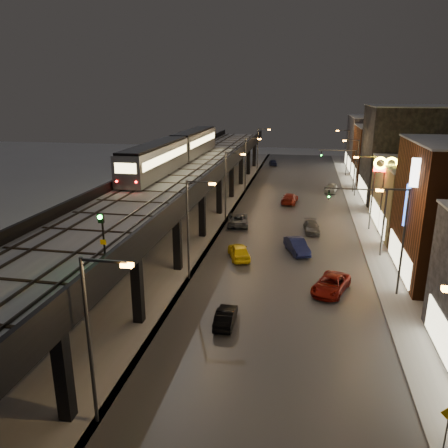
{
  "coord_description": "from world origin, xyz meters",
  "views": [
    {
      "loc": [
        9.04,
        -21.82,
        16.16
      ],
      "look_at": [
        2.28,
        14.12,
        5.0
      ],
      "focal_mm": 35.0,
      "sensor_mm": 36.0,
      "label": 1
    }
  ],
  "objects_px": {
    "car_mid_silver": "(238,219)",
    "car_mid_dark": "(290,199)",
    "car_taxi": "(239,252)",
    "car_onc_red": "(331,188)",
    "car_onc_dark": "(331,285)",
    "sign_citgo": "(424,191)",
    "rail_signal": "(102,228)",
    "car_near_white": "(226,317)",
    "car_far_white": "(273,163)",
    "subway_train": "(178,149)",
    "car_onc_silver": "(297,246)",
    "car_onc_white": "(312,228)"
  },
  "relations": [
    {
      "from": "car_taxi",
      "to": "car_onc_red",
      "type": "height_order",
      "value": "car_taxi"
    },
    {
      "from": "car_mid_silver",
      "to": "subway_train",
      "type": "bearing_deg",
      "value": -43.97
    },
    {
      "from": "car_taxi",
      "to": "sign_citgo",
      "type": "xyz_separation_m",
      "value": [
        15.56,
        -3.91,
        7.72
      ]
    },
    {
      "from": "car_onc_white",
      "to": "car_mid_dark",
      "type": "bearing_deg",
      "value": 97.56
    },
    {
      "from": "car_mid_dark",
      "to": "car_onc_dark",
      "type": "bearing_deg",
      "value": 104.26
    },
    {
      "from": "car_taxi",
      "to": "car_mid_dark",
      "type": "xyz_separation_m",
      "value": [
        4.03,
        23.75,
        -0.02
      ]
    },
    {
      "from": "subway_train",
      "to": "car_mid_dark",
      "type": "bearing_deg",
      "value": 19.79
    },
    {
      "from": "car_far_white",
      "to": "car_onc_white",
      "type": "height_order",
      "value": "car_far_white"
    },
    {
      "from": "car_onc_white",
      "to": "car_onc_red",
      "type": "xyz_separation_m",
      "value": [
        3.28,
        22.34,
        0.13
      ]
    },
    {
      "from": "car_mid_silver",
      "to": "car_onc_silver",
      "type": "height_order",
      "value": "car_onc_silver"
    },
    {
      "from": "car_onc_white",
      "to": "car_far_white",
      "type": "bearing_deg",
      "value": 94.38
    },
    {
      "from": "car_mid_silver",
      "to": "car_onc_red",
      "type": "relative_size",
      "value": 1.24
    },
    {
      "from": "sign_citgo",
      "to": "car_far_white",
      "type": "bearing_deg",
      "value": 105.06
    },
    {
      "from": "car_near_white",
      "to": "car_taxi",
      "type": "bearing_deg",
      "value": -86.36
    },
    {
      "from": "car_mid_silver",
      "to": "car_mid_dark",
      "type": "bearing_deg",
      "value": -124.42
    },
    {
      "from": "rail_signal",
      "to": "car_onc_red",
      "type": "distance_m",
      "value": 53.95
    },
    {
      "from": "car_mid_dark",
      "to": "car_onc_red",
      "type": "bearing_deg",
      "value": -121.42
    },
    {
      "from": "car_far_white",
      "to": "car_mid_dark",
      "type": "bearing_deg",
      "value": 90.48
    },
    {
      "from": "car_mid_dark",
      "to": "car_far_white",
      "type": "distance_m",
      "value": 34.95
    },
    {
      "from": "car_taxi",
      "to": "sign_citgo",
      "type": "relative_size",
      "value": 0.41
    },
    {
      "from": "rail_signal",
      "to": "car_near_white",
      "type": "height_order",
      "value": "rail_signal"
    },
    {
      "from": "car_far_white",
      "to": "car_onc_dark",
      "type": "distance_m",
      "value": 65.21
    },
    {
      "from": "subway_train",
      "to": "car_mid_silver",
      "type": "distance_m",
      "value": 13.99
    },
    {
      "from": "subway_train",
      "to": "car_far_white",
      "type": "distance_m",
      "value": 42.13
    },
    {
      "from": "subway_train",
      "to": "sign_citgo",
      "type": "xyz_separation_m",
      "value": [
        27.0,
        -22.09,
        0.05
      ]
    },
    {
      "from": "car_onc_red",
      "to": "car_onc_white",
      "type": "bearing_deg",
      "value": -88.9
    },
    {
      "from": "rail_signal",
      "to": "car_taxi",
      "type": "height_order",
      "value": "rail_signal"
    },
    {
      "from": "car_onc_silver",
      "to": "car_onc_dark",
      "type": "relative_size",
      "value": 0.92
    },
    {
      "from": "car_onc_red",
      "to": "subway_train",
      "type": "bearing_deg",
      "value": -137.62
    },
    {
      "from": "car_mid_dark",
      "to": "car_far_white",
      "type": "height_order",
      "value": "car_mid_dark"
    },
    {
      "from": "car_mid_dark",
      "to": "rail_signal",
      "type": "bearing_deg",
      "value": 83.29
    },
    {
      "from": "car_taxi",
      "to": "car_near_white",
      "type": "height_order",
      "value": "car_taxi"
    },
    {
      "from": "car_taxi",
      "to": "car_onc_dark",
      "type": "bearing_deg",
      "value": 126.2
    },
    {
      "from": "subway_train",
      "to": "car_onc_red",
      "type": "height_order",
      "value": "subway_train"
    },
    {
      "from": "car_near_white",
      "to": "sign_citgo",
      "type": "xyz_separation_m",
      "value": [
        14.51,
        9.09,
        7.88
      ]
    },
    {
      "from": "rail_signal",
      "to": "car_taxi",
      "type": "relative_size",
      "value": 0.66
    },
    {
      "from": "car_onc_dark",
      "to": "sign_citgo",
      "type": "distance_m",
      "value": 10.62
    },
    {
      "from": "rail_signal",
      "to": "sign_citgo",
      "type": "height_order",
      "value": "sign_citgo"
    },
    {
      "from": "car_onc_red",
      "to": "sign_citgo",
      "type": "height_order",
      "value": "sign_citgo"
    },
    {
      "from": "car_taxi",
      "to": "car_onc_silver",
      "type": "xyz_separation_m",
      "value": [
        5.67,
        2.71,
        -0.01
      ]
    },
    {
      "from": "rail_signal",
      "to": "car_onc_white",
      "type": "distance_m",
      "value": 32.25
    },
    {
      "from": "rail_signal",
      "to": "car_onc_silver",
      "type": "xyz_separation_m",
      "value": [
        10.71,
        21.37,
        -7.98
      ]
    },
    {
      "from": "car_mid_dark",
      "to": "car_far_white",
      "type": "bearing_deg",
      "value": -76.06
    },
    {
      "from": "car_onc_silver",
      "to": "car_onc_white",
      "type": "bearing_deg",
      "value": 58.35
    },
    {
      "from": "subway_train",
      "to": "car_mid_silver",
      "type": "xyz_separation_m",
      "value": [
        9.54,
        -6.75,
        -7.69
      ]
    },
    {
      "from": "subway_train",
      "to": "sign_citgo",
      "type": "relative_size",
      "value": 3.33
    },
    {
      "from": "car_onc_red",
      "to": "car_mid_dark",
      "type": "bearing_deg",
      "value": -117.33
    },
    {
      "from": "car_far_white",
      "to": "car_onc_red",
      "type": "relative_size",
      "value": 0.93
    },
    {
      "from": "car_near_white",
      "to": "car_onc_red",
      "type": "bearing_deg",
      "value": -102.7
    },
    {
      "from": "subway_train",
      "to": "car_onc_white",
      "type": "xyz_separation_m",
      "value": [
        18.64,
        -8.14,
        -7.83
      ]
    }
  ]
}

